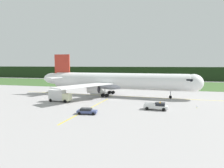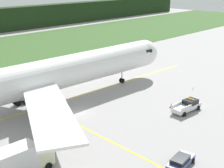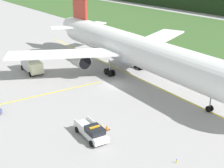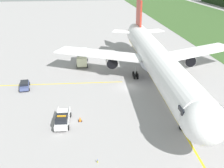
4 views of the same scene
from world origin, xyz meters
The scene contains 9 objects.
ground centered at (0.00, 0.00, 0.00)m, with size 320.00×320.00×0.00m, color #9D9999.
taxiway_centerline_main centered at (-0.98, 5.91, 0.00)m, with size 74.27×0.30×0.01m, color yellow.
taxiway_centerline_spur centered at (-3.17, -15.01, 0.00)m, with size 28.65×0.30×0.01m, color yellow.
airliner centered at (-1.52, 5.93, 5.05)m, with size 56.70×42.85×14.54m.
ops_pickup_truck centered at (12.96, -12.43, 0.90)m, with size 5.77×2.51×1.94m.
catering_truck centered at (-14.97, -8.69, 1.82)m, with size 6.52×2.97×3.64m.
apron_cone centered at (12.41, -9.80, 0.36)m, with size 0.60×0.60×0.75m.
taxiway_edge_light_east centered at (22.62, -7.85, 0.26)m, with size 0.12×0.12×0.48m.
taxiway_edge_light_west centered at (-18.12, -7.85, 0.20)m, with size 0.12×0.12×0.37m.
Camera 3 is at (41.62, -29.97, 20.01)m, focal length 50.52 mm.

